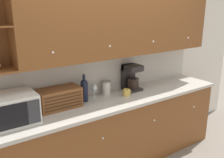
{
  "coord_description": "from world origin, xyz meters",
  "views": [
    {
      "loc": [
        -1.71,
        -2.69,
        2.07
      ],
      "look_at": [
        0.0,
        -0.21,
        1.17
      ],
      "focal_mm": 40.0,
      "sensor_mm": 36.0,
      "label": 1
    }
  ],
  "objects_px": {
    "bread_box": "(59,98)",
    "wine_bottle": "(84,89)",
    "coffee_maker": "(131,77)",
    "storage_canister": "(106,88)",
    "mug": "(127,93)",
    "wine_glass": "(94,89)",
    "microwave": "(10,109)"
  },
  "relations": [
    {
      "from": "mug",
      "to": "coffee_maker",
      "type": "bearing_deg",
      "value": 38.43
    },
    {
      "from": "wine_glass",
      "to": "microwave",
      "type": "bearing_deg",
      "value": -171.61
    },
    {
      "from": "wine_bottle",
      "to": "wine_glass",
      "type": "xyz_separation_m",
      "value": [
        0.16,
        0.04,
        -0.04
      ]
    },
    {
      "from": "bread_box",
      "to": "coffee_maker",
      "type": "bearing_deg",
      "value": 1.94
    },
    {
      "from": "bread_box",
      "to": "coffee_maker",
      "type": "xyz_separation_m",
      "value": [
        1.08,
        0.04,
        0.06
      ]
    },
    {
      "from": "mug",
      "to": "storage_canister",
      "type": "bearing_deg",
      "value": 134.32
    },
    {
      "from": "microwave",
      "to": "bread_box",
      "type": "height_order",
      "value": "microwave"
    },
    {
      "from": "storage_canister",
      "to": "coffee_maker",
      "type": "bearing_deg",
      "value": -4.0
    },
    {
      "from": "wine_glass",
      "to": "storage_canister",
      "type": "distance_m",
      "value": 0.19
    },
    {
      "from": "microwave",
      "to": "coffee_maker",
      "type": "distance_m",
      "value": 1.64
    },
    {
      "from": "microwave",
      "to": "wine_glass",
      "type": "relative_size",
      "value": 2.88
    },
    {
      "from": "microwave",
      "to": "wine_glass",
      "type": "distance_m",
      "value": 1.06
    },
    {
      "from": "wine_glass",
      "to": "storage_canister",
      "type": "xyz_separation_m",
      "value": [
        0.19,
        0.0,
        -0.03
      ]
    },
    {
      "from": "mug",
      "to": "coffee_maker",
      "type": "height_order",
      "value": "coffee_maker"
    },
    {
      "from": "bread_box",
      "to": "mug",
      "type": "height_order",
      "value": "bread_box"
    },
    {
      "from": "wine_bottle",
      "to": "wine_glass",
      "type": "distance_m",
      "value": 0.17
    },
    {
      "from": "wine_glass",
      "to": "mug",
      "type": "distance_m",
      "value": 0.42
    },
    {
      "from": "bread_box",
      "to": "mug",
      "type": "distance_m",
      "value": 0.88
    },
    {
      "from": "wine_glass",
      "to": "coffee_maker",
      "type": "bearing_deg",
      "value": -2.33
    },
    {
      "from": "microwave",
      "to": "coffee_maker",
      "type": "relative_size",
      "value": 1.42
    },
    {
      "from": "mug",
      "to": "wine_glass",
      "type": "bearing_deg",
      "value": 153.37
    },
    {
      "from": "microwave",
      "to": "bread_box",
      "type": "relative_size",
      "value": 1.05
    },
    {
      "from": "bread_box",
      "to": "coffee_maker",
      "type": "height_order",
      "value": "coffee_maker"
    },
    {
      "from": "wine_glass",
      "to": "coffee_maker",
      "type": "height_order",
      "value": "coffee_maker"
    },
    {
      "from": "bread_box",
      "to": "storage_canister",
      "type": "relative_size",
      "value": 2.65
    },
    {
      "from": "storage_canister",
      "to": "mug",
      "type": "xyz_separation_m",
      "value": [
        0.19,
        -0.19,
        -0.05
      ]
    },
    {
      "from": "bread_box",
      "to": "wine_glass",
      "type": "relative_size",
      "value": 2.73
    },
    {
      "from": "wine_bottle",
      "to": "mug",
      "type": "relative_size",
      "value": 3.21
    },
    {
      "from": "bread_box",
      "to": "wine_bottle",
      "type": "distance_m",
      "value": 0.33
    },
    {
      "from": "microwave",
      "to": "bread_box",
      "type": "distance_m",
      "value": 0.56
    },
    {
      "from": "bread_box",
      "to": "mug",
      "type": "relative_size",
      "value": 4.53
    },
    {
      "from": "mug",
      "to": "coffee_maker",
      "type": "relative_size",
      "value": 0.3
    }
  ]
}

